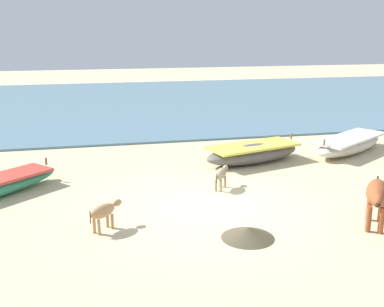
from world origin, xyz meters
name	(u,v)px	position (x,y,z in m)	size (l,w,h in m)	color
ground	(211,206)	(0.00, 0.00, 0.00)	(80.00, 80.00, 0.00)	beige
sea_water	(136,102)	(0.00, 16.59, 0.04)	(60.00, 20.00, 0.08)	slate
fishing_boat_3	(349,144)	(5.98, 3.83, 0.30)	(3.80, 2.97, 0.75)	beige
fishing_boat_4	(253,153)	(2.30, 3.39, 0.32)	(3.58, 2.10, 0.79)	#5B5651
cow_adult_rust	(377,195)	(3.11, -2.03, 0.74)	(1.12, 1.46, 1.03)	#9E4C28
calf_near_tan	(104,211)	(-2.58, -0.89, 0.43)	(0.79, 0.73, 0.60)	tan
calf_far_dun	(221,174)	(0.58, 1.14, 0.41)	(0.63, 0.81, 0.57)	tan
debris_pile_1	(248,233)	(0.28, -1.92, 0.12)	(1.11, 1.11, 0.24)	brown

